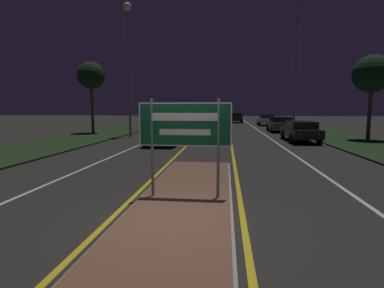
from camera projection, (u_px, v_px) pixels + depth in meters
The scene contains 21 objects.
ground_plane at pixel (176, 222), 5.86m from camera, with size 160.00×160.00×0.00m, color #282623.
median_island at pixel (185, 199), 7.20m from camera, with size 2.25×9.36×0.10m.
verge_left at pixel (108, 133), 26.64m from camera, with size 5.00×100.00×0.08m.
verge_right at pixel (330, 135), 24.54m from camera, with size 5.00×100.00×0.08m.
centre_line_yellow_left at pixel (203, 130), 30.67m from camera, with size 0.12×70.00×0.01m.
centre_line_yellow_right at pixel (229, 130), 30.38m from camera, with size 0.12×70.00×0.01m.
lane_line_white_left at pixel (176, 129), 30.99m from camera, with size 0.12×70.00×0.01m.
lane_line_white_right at pixel (258, 130), 30.06m from camera, with size 0.12×70.00×0.01m.
edge_line_white_left at pixel (147, 129), 31.32m from camera, with size 0.10×70.00×0.01m.
edge_line_white_right at pixel (289, 130), 29.73m from camera, with size 0.10×70.00×0.01m.
highway_sign at pixel (185, 128), 6.99m from camera, with size 2.18×0.07×2.34m.
streetlight_left_near at pixel (128, 48), 22.05m from camera, with size 0.59×0.59×9.83m.
streetlight_right_near at pixel (296, 49), 22.72m from camera, with size 0.49×0.49×10.96m.
car_receding_0 at pixel (300, 131), 19.70m from camera, with size 1.87×4.71×1.34m.
car_receding_1 at pixel (280, 124), 27.67m from camera, with size 2.00×4.21×1.41m.
car_receding_2 at pixel (266, 120), 37.94m from camera, with size 2.01×4.37×1.43m.
car_receding_3 at pixel (236, 118), 45.30m from camera, with size 1.86×4.43×1.50m.
car_approaching_0 at pixel (164, 132), 18.21m from camera, with size 1.93×4.22×1.42m.
car_approaching_1 at pixel (189, 123), 30.23m from camera, with size 1.92×4.72×1.43m.
roadside_palm_left at pixel (91, 76), 25.18m from camera, with size 2.28×2.28×6.00m.
roadside_palm_right at pixel (372, 74), 19.58m from camera, with size 2.46×2.46×5.60m.
Camera 1 is at (0.95, -5.57, 2.21)m, focal length 28.00 mm.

